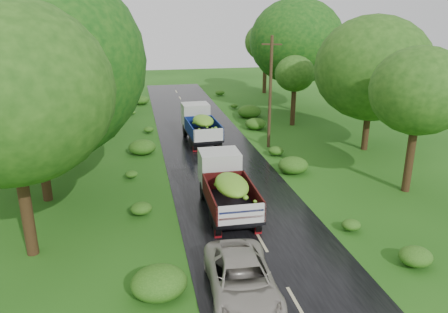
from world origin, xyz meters
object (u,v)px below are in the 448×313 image
object	(u,v)px
utility_pole	(270,92)
car	(242,280)
truck_far	(200,123)
truck_near	(226,184)

from	to	relation	value
utility_pole	car	bearing A→B (deg)	-88.11
truck_far	car	world-z (taller)	truck_far
truck_far	car	bearing A→B (deg)	-96.73
truck_near	car	bearing A→B (deg)	-96.86
truck_near	utility_pole	distance (m)	11.04
truck_far	car	size ratio (longest dim) A/B	1.23
truck_near	utility_pole	size ratio (longest dim) A/B	0.76
truck_near	car	world-z (taller)	truck_near
truck_far	utility_pole	world-z (taller)	utility_pole
truck_near	truck_far	xyz separation A→B (m)	(0.55, 11.99, -0.01)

